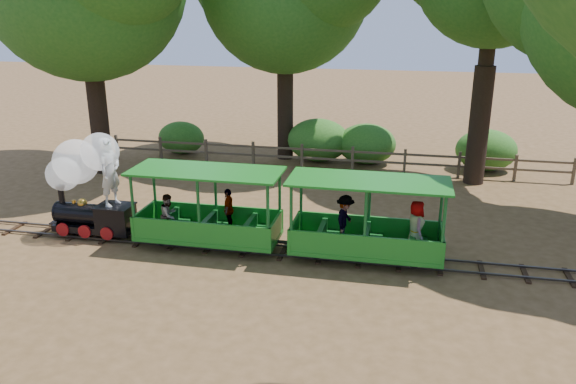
% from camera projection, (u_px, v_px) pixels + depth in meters
% --- Properties ---
extents(ground, '(90.00, 90.00, 0.00)m').
position_uv_depth(ground, '(283.00, 253.00, 14.74)').
color(ground, olive).
rests_on(ground, ground).
extents(track, '(22.00, 1.00, 0.10)m').
position_uv_depth(track, '(283.00, 251.00, 14.72)').
color(track, '#3F3D3A').
rests_on(track, ground).
extents(locomotive, '(2.63, 1.24, 3.02)m').
position_uv_depth(locomotive, '(86.00, 177.00, 15.36)').
color(locomotive, black).
rests_on(locomotive, ground).
extents(carriage_front, '(3.94, 1.61, 2.05)m').
position_uv_depth(carriage_front, '(206.00, 218.00, 14.89)').
color(carriage_front, '#1B7B1F').
rests_on(carriage_front, track).
extents(carriage_rear, '(3.94, 1.61, 2.05)m').
position_uv_depth(carriage_rear, '(369.00, 229.00, 14.06)').
color(carriage_rear, '#1B7B1F').
rests_on(carriage_rear, track).
extents(fence, '(18.10, 0.10, 1.00)m').
position_uv_depth(fence, '(327.00, 156.00, 21.98)').
color(fence, brown).
rests_on(fence, ground).
extents(shrub_west, '(2.03, 1.56, 1.41)m').
position_uv_depth(shrub_west, '(181.00, 138.00, 24.45)').
color(shrub_west, '#2D6B1E').
rests_on(shrub_west, ground).
extents(shrub_mid_w, '(2.56, 1.97, 1.77)m').
position_uv_depth(shrub_mid_w, '(318.00, 140.00, 23.20)').
color(shrub_mid_w, '#2D6B1E').
rests_on(shrub_mid_w, ground).
extents(shrub_mid_e, '(2.39, 1.84, 1.65)m').
position_uv_depth(shrub_mid_e, '(366.00, 144.00, 22.83)').
color(shrub_mid_e, '#2D6B1E').
rests_on(shrub_mid_e, ground).
extents(shrub_east, '(2.34, 1.80, 1.62)m').
position_uv_depth(shrub_east, '(486.00, 150.00, 21.92)').
color(shrub_east, '#2D6B1E').
rests_on(shrub_east, ground).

